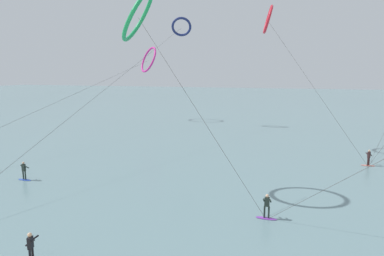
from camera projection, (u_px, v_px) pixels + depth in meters
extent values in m
cube|color=slate|center=(272.00, 102.00, 107.81)|extent=(400.00, 200.00, 0.08)
cylinder|color=black|center=(33.00, 254.00, 16.83)|extent=(0.12, 0.12, 0.80)
cube|color=black|center=(30.00, 243.00, 16.58)|extent=(0.29, 0.37, 0.62)
sphere|color=tan|center=(30.00, 235.00, 16.51)|extent=(0.22, 0.22, 0.22)
cylinder|color=black|center=(30.00, 243.00, 16.47)|extent=(0.50, 0.25, 0.39)
cylinder|color=black|center=(34.00, 238.00, 16.90)|extent=(0.50, 0.25, 0.39)
ellipsoid|color=#EA7260|center=(368.00, 165.00, 34.44)|extent=(1.40, 0.40, 0.06)
cylinder|color=black|center=(369.00, 161.00, 34.46)|extent=(0.12, 0.12, 0.80)
cylinder|color=black|center=(368.00, 162.00, 34.28)|extent=(0.12, 0.12, 0.80)
cube|color=black|center=(369.00, 155.00, 34.25)|extent=(0.34, 0.38, 0.62)
sphere|color=tan|center=(369.00, 151.00, 34.19)|extent=(0.22, 0.22, 0.22)
cylinder|color=black|center=(370.00, 154.00, 34.50)|extent=(0.47, 0.35, 0.39)
cylinder|color=black|center=(368.00, 154.00, 34.22)|extent=(0.47, 0.35, 0.39)
ellipsoid|color=purple|center=(266.00, 218.00, 21.99)|extent=(1.40, 0.40, 0.06)
cylinder|color=#1E2823|center=(264.00, 212.00, 21.96)|extent=(0.12, 0.12, 0.80)
cylinder|color=#1E2823|center=(269.00, 212.00, 21.87)|extent=(0.12, 0.12, 0.80)
cube|color=#1E2823|center=(267.00, 202.00, 21.80)|extent=(0.33, 0.21, 0.62)
sphere|color=tan|center=(267.00, 196.00, 21.73)|extent=(0.22, 0.22, 0.22)
cylinder|color=#1E2823|center=(264.00, 200.00, 21.97)|extent=(0.10, 0.50, 0.39)
cylinder|color=#1E2823|center=(271.00, 201.00, 21.83)|extent=(0.10, 0.50, 0.39)
ellipsoid|color=#2647B7|center=(25.00, 180.00, 29.87)|extent=(1.40, 0.40, 0.06)
cylinder|color=#1E2823|center=(23.00, 175.00, 29.86)|extent=(0.12, 0.12, 0.80)
cylinder|color=#1E2823|center=(25.00, 175.00, 29.74)|extent=(0.12, 0.12, 0.80)
cube|color=#1E2823|center=(24.00, 167.00, 29.68)|extent=(0.34, 0.24, 0.62)
sphere|color=tan|center=(23.00, 163.00, 29.62)|extent=(0.22, 0.22, 0.22)
cylinder|color=#1E2823|center=(23.00, 166.00, 29.88)|extent=(0.15, 0.51, 0.39)
cylinder|color=#1E2823|center=(26.00, 167.00, 29.70)|extent=(0.15, 0.51, 0.39)
torus|color=#CC288E|center=(149.00, 60.00, 66.36)|extent=(5.69, 5.43, 5.21)
cylinder|color=#3F3F3F|center=(61.00, 100.00, 44.05)|extent=(2.15, 50.43, 12.02)
torus|color=red|center=(268.00, 19.00, 40.17)|extent=(1.72, 3.57, 3.39)
cylinder|color=#3F3F3F|center=(314.00, 88.00, 37.33)|extent=(11.28, 5.30, 15.85)
torus|color=#199351|center=(138.00, 15.00, 25.35)|extent=(3.85, 5.06, 4.00)
cylinder|color=#3F3F3F|center=(198.00, 111.00, 23.69)|extent=(10.41, 2.69, 13.82)
torus|color=navy|center=(181.00, 27.00, 58.74)|extent=(4.00, 3.03, 3.29)
cylinder|color=#3F3F3F|center=(116.00, 81.00, 38.15)|extent=(0.65, 46.82, 17.45)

